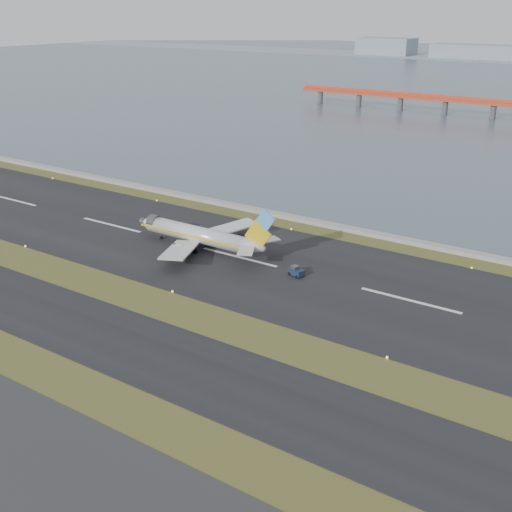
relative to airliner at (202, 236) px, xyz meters
The scene contains 6 objects.
ground 31.00m from the airliner, 71.34° to the right, with size 1000.00×1000.00×0.00m, color #384418.
taxiway_strip 42.49m from the airliner, 76.54° to the right, with size 1000.00×18.00×0.10m, color black.
runway_strip 10.46m from the airliner, ahead, with size 1000.00×45.00×0.10m, color black.
seawall 32.48m from the airliner, 72.26° to the left, with size 1000.00×2.50×1.00m, color gray.
airliner is the anchor object (origin of this frame).
pushback_tug 25.86m from the airliner, ahead, with size 3.76×2.77×2.15m.
Camera 1 is at (77.52, -77.93, 52.68)m, focal length 45.00 mm.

